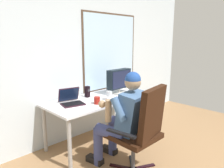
{
  "coord_description": "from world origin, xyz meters",
  "views": [
    {
      "loc": [
        -2.26,
        -0.14,
        1.61
      ],
      "look_at": [
        -0.34,
        1.81,
        1.03
      ],
      "focal_mm": 34.1,
      "sensor_mm": 36.0,
      "label": 1
    }
  ],
  "objects_px": {
    "coffee_mug": "(97,100)",
    "office_chair": "(143,126)",
    "crt_monitor": "(119,80)",
    "desk": "(99,103)",
    "person_seated": "(123,118)",
    "desk_speaker": "(87,92)",
    "wine_glass": "(109,94)",
    "laptop": "(71,100)"
  },
  "relations": [
    {
      "from": "coffee_mug",
      "to": "office_chair",
      "type": "bearing_deg",
      "value": -88.25
    },
    {
      "from": "crt_monitor",
      "to": "coffee_mug",
      "type": "relative_size",
      "value": 4.62
    },
    {
      "from": "desk",
      "to": "person_seated",
      "type": "relative_size",
      "value": 1.33
    },
    {
      "from": "office_chair",
      "to": "coffee_mug",
      "type": "xyz_separation_m",
      "value": [
        -0.02,
        0.78,
        0.15
      ]
    },
    {
      "from": "crt_monitor",
      "to": "desk_speaker",
      "type": "xyz_separation_m",
      "value": [
        -0.54,
        0.17,
        -0.15
      ]
    },
    {
      "from": "wine_glass",
      "to": "desk_speaker",
      "type": "relative_size",
      "value": 0.76
    },
    {
      "from": "crt_monitor",
      "to": "desk_speaker",
      "type": "bearing_deg",
      "value": 162.19
    },
    {
      "from": "person_seated",
      "to": "wine_glass",
      "type": "distance_m",
      "value": 0.62
    },
    {
      "from": "office_chair",
      "to": "crt_monitor",
      "type": "distance_m",
      "value": 1.23
    },
    {
      "from": "person_seated",
      "to": "wine_glass",
      "type": "relative_size",
      "value": 9.39
    },
    {
      "from": "desk_speaker",
      "to": "coffee_mug",
      "type": "height_order",
      "value": "desk_speaker"
    },
    {
      "from": "office_chair",
      "to": "desk_speaker",
      "type": "bearing_deg",
      "value": 85.03
    },
    {
      "from": "crt_monitor",
      "to": "desk_speaker",
      "type": "height_order",
      "value": "crt_monitor"
    },
    {
      "from": "desk",
      "to": "office_chair",
      "type": "distance_m",
      "value": 1.01
    },
    {
      "from": "desk",
      "to": "wine_glass",
      "type": "xyz_separation_m",
      "value": [
        0.05,
        -0.18,
        0.16
      ]
    },
    {
      "from": "desk",
      "to": "person_seated",
      "type": "height_order",
      "value": "person_seated"
    },
    {
      "from": "office_chair",
      "to": "coffee_mug",
      "type": "relative_size",
      "value": 10.86
    },
    {
      "from": "laptop",
      "to": "wine_glass",
      "type": "relative_size",
      "value": 2.72
    },
    {
      "from": "wine_glass",
      "to": "crt_monitor",
      "type": "bearing_deg",
      "value": 24.42
    },
    {
      "from": "laptop",
      "to": "office_chair",
      "type": "bearing_deg",
      "value": -75.48
    },
    {
      "from": "office_chair",
      "to": "laptop",
      "type": "height_order",
      "value": "office_chair"
    },
    {
      "from": "office_chair",
      "to": "desk",
      "type": "bearing_deg",
      "value": 79.34
    },
    {
      "from": "desk_speaker",
      "to": "desk",
      "type": "bearing_deg",
      "value": -63.94
    },
    {
      "from": "crt_monitor",
      "to": "wine_glass",
      "type": "bearing_deg",
      "value": -155.58
    },
    {
      "from": "desk_speaker",
      "to": "office_chair",
      "type": "bearing_deg",
      "value": -94.97
    },
    {
      "from": "office_chair",
      "to": "person_seated",
      "type": "xyz_separation_m",
      "value": [
        -0.04,
        0.27,
        0.05
      ]
    },
    {
      "from": "person_seated",
      "to": "laptop",
      "type": "height_order",
      "value": "person_seated"
    },
    {
      "from": "person_seated",
      "to": "laptop",
      "type": "distance_m",
      "value": 0.83
    },
    {
      "from": "person_seated",
      "to": "crt_monitor",
      "type": "distance_m",
      "value": 1.03
    },
    {
      "from": "desk",
      "to": "office_chair",
      "type": "relative_size",
      "value": 1.51
    },
    {
      "from": "desk",
      "to": "crt_monitor",
      "type": "height_order",
      "value": "crt_monitor"
    },
    {
      "from": "laptop",
      "to": "desk_speaker",
      "type": "distance_m",
      "value": 0.39
    },
    {
      "from": "wine_glass",
      "to": "person_seated",
      "type": "bearing_deg",
      "value": -116.98
    },
    {
      "from": "desk",
      "to": "office_chair",
      "type": "bearing_deg",
      "value": -100.66
    },
    {
      "from": "person_seated",
      "to": "coffee_mug",
      "type": "relative_size",
      "value": 12.35
    },
    {
      "from": "coffee_mug",
      "to": "laptop",
      "type": "bearing_deg",
      "value": 132.59
    },
    {
      "from": "crt_monitor",
      "to": "coffee_mug",
      "type": "distance_m",
      "value": 0.72
    },
    {
      "from": "coffee_mug",
      "to": "desk_speaker",
      "type": "bearing_deg",
      "value": 71.7
    },
    {
      "from": "desk_speaker",
      "to": "coffee_mug",
      "type": "xyz_separation_m",
      "value": [
        -0.13,
        -0.38,
        -0.04
      ]
    },
    {
      "from": "office_chair",
      "to": "laptop",
      "type": "distance_m",
      "value": 1.1
    },
    {
      "from": "laptop",
      "to": "coffee_mug",
      "type": "xyz_separation_m",
      "value": [
        0.25,
        -0.27,
        -0.01
      ]
    },
    {
      "from": "wine_glass",
      "to": "coffee_mug",
      "type": "height_order",
      "value": "wine_glass"
    }
  ]
}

